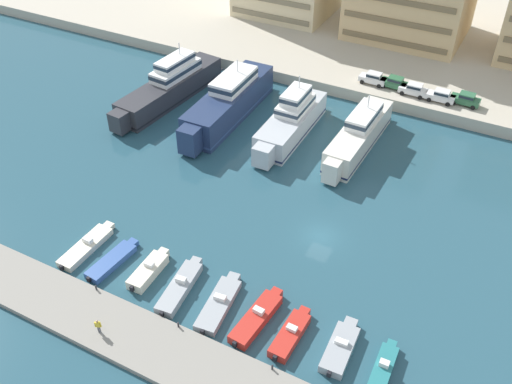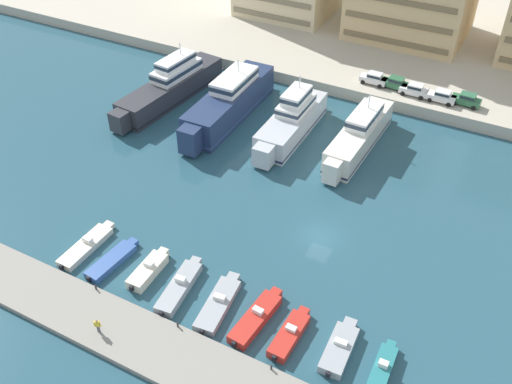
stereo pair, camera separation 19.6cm
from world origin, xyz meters
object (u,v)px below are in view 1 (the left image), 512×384
motorboat_cream_mid_left (149,270)px  car_green_left (395,82)px  motorboat_cream_far_left (87,246)px  motorboat_teal_far_right (382,370)px  motorboat_grey_right (340,348)px  yacht_ivory_center_left (359,135)px  motorboat_grey_center_left (180,287)px  motorboat_grey_center (219,303)px  car_white_mid_left (414,89)px  motorboat_blue_left (112,261)px  car_white_far_left (373,78)px  car_white_center_left (441,95)px  pedestrian_near_edge (98,325)px  motorboat_red_mid_right (291,334)px  car_green_center (466,99)px  yacht_navy_left (228,102)px  motorboat_red_center_right (257,318)px  yacht_silver_mid_left (291,120)px  yacht_charcoal_far_left (170,86)px

motorboat_cream_mid_left → car_green_left: bearing=76.3°
motorboat_cream_far_left → motorboat_teal_far_right: motorboat_teal_far_right is taller
motorboat_grey_right → yacht_ivory_center_left: bearing=107.2°
motorboat_grey_center_left → motorboat_grey_center: size_ratio=1.01×
car_white_mid_left → yacht_ivory_center_left: bearing=-103.2°
motorboat_blue_left → car_white_far_left: bearing=75.2°
car_white_center_left → pedestrian_near_edge: bearing=-108.2°
car_white_mid_left → motorboat_cream_far_left: bearing=-116.2°
car_white_far_left → car_white_center_left: (10.37, -0.61, 0.00)m
pedestrian_near_edge → car_white_mid_left: bearing=75.7°
motorboat_blue_left → pedestrian_near_edge: bearing=-57.9°
motorboat_cream_far_left → car_white_far_left: 49.34m
motorboat_cream_mid_left → motorboat_grey_right: bearing=1.0°
motorboat_red_mid_right → car_green_left: bearing=95.9°
car_white_mid_left → car_green_center: 7.40m
yacht_navy_left → car_green_center: yacht_navy_left is taller
motorboat_grey_center_left → car_green_center: size_ratio=1.94×
yacht_navy_left → car_white_far_left: bearing=44.7°
motorboat_grey_right → pedestrian_near_edge: (-20.24, -8.79, 1.10)m
yacht_ivory_center_left → motorboat_cream_far_left: bearing=-121.2°
motorboat_cream_mid_left → motorboat_red_center_right: motorboat_cream_mid_left is taller
yacht_navy_left → motorboat_cream_mid_left: size_ratio=3.61×
motorboat_red_mid_right → yacht_silver_mid_left: bearing=115.0°
motorboat_red_center_right → motorboat_grey_right: motorboat_red_center_right is taller
motorboat_grey_right → motorboat_cream_far_left: bearing=-179.1°
motorboat_grey_center → motorboat_cream_far_left: bearing=179.3°
car_white_center_left → motorboat_blue_left: bearing=-116.2°
yacht_silver_mid_left → yacht_ivory_center_left: bearing=7.2°
yacht_navy_left → motorboat_grey_center_left: bearing=-68.7°
car_green_center → pedestrian_near_edge: (-21.22, -55.00, -1.24)m
yacht_ivory_center_left → car_white_center_left: 15.91m
motorboat_cream_mid_left → motorboat_red_center_right: 12.62m
yacht_charcoal_far_left → car_green_center: size_ratio=5.54×
yacht_charcoal_far_left → car_green_center: (40.05, 15.74, 0.51)m
motorboat_cream_mid_left → motorboat_grey_right: size_ratio=0.93×
yacht_silver_mid_left → yacht_navy_left: bearing=-179.7°
car_green_left → motorboat_blue_left: bearing=-108.4°
motorboat_blue_left → motorboat_cream_mid_left: (4.35, 0.53, 0.20)m
yacht_silver_mid_left → car_white_far_left: size_ratio=4.39×
motorboat_grey_center → motorboat_red_center_right: size_ratio=1.02×
yacht_silver_mid_left → motorboat_blue_left: 31.75m
car_white_far_left → car_green_center: bearing=0.5°
yacht_ivory_center_left → motorboat_grey_center: bearing=-94.6°
yacht_ivory_center_left → motorboat_teal_far_right: bearing=-66.6°
motorboat_grey_right → motorboat_grey_center_left: bearing=-177.7°
yacht_navy_left → car_white_mid_left: bearing=34.4°
yacht_charcoal_far_left → motorboat_red_center_right: bearing=-45.1°
motorboat_grey_right → car_white_far_left: car_white_far_left is taller
motorboat_blue_left → car_white_far_left: car_white_far_left is taller
car_white_mid_left → car_green_center: (7.37, 0.67, 0.00)m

